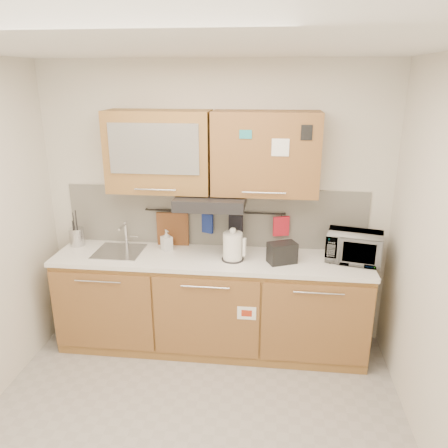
# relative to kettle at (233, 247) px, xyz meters

# --- Properties ---
(floor) EXTENTS (3.20, 3.20, 0.00)m
(floor) POSITION_rel_kettle_xyz_m (-0.20, -1.14, -1.04)
(floor) COLOR #9E9993
(floor) RESTS_ON ground
(ceiling) EXTENTS (3.20, 3.20, 0.00)m
(ceiling) POSITION_rel_kettle_xyz_m (-0.20, -1.14, 1.56)
(ceiling) COLOR white
(ceiling) RESTS_ON wall_back
(wall_back) EXTENTS (3.20, 0.00, 3.20)m
(wall_back) POSITION_rel_kettle_xyz_m (-0.20, 0.36, 0.26)
(wall_back) COLOR silver
(wall_back) RESTS_ON ground
(base_cabinet) EXTENTS (2.80, 0.64, 0.88)m
(base_cabinet) POSITION_rel_kettle_xyz_m (-0.20, 0.05, -0.63)
(base_cabinet) COLOR #9A6836
(base_cabinet) RESTS_ON floor
(countertop) EXTENTS (2.82, 0.62, 0.04)m
(countertop) POSITION_rel_kettle_xyz_m (-0.20, 0.05, -0.14)
(countertop) COLOR white
(countertop) RESTS_ON base_cabinet
(backsplash) EXTENTS (2.80, 0.02, 0.56)m
(backsplash) POSITION_rel_kettle_xyz_m (-0.20, 0.35, 0.16)
(backsplash) COLOR silver
(backsplash) RESTS_ON countertop
(upper_cabinets) EXTENTS (1.82, 0.37, 0.70)m
(upper_cabinets) POSITION_rel_kettle_xyz_m (-0.21, 0.18, 0.79)
(upper_cabinets) COLOR #9A6836
(upper_cabinets) RESTS_ON wall_back
(range_hood) EXTENTS (0.60, 0.46, 0.10)m
(range_hood) POSITION_rel_kettle_xyz_m (-0.20, 0.11, 0.38)
(range_hood) COLOR black
(range_hood) RESTS_ON upper_cabinets
(sink) EXTENTS (0.42, 0.40, 0.26)m
(sink) POSITION_rel_kettle_xyz_m (-1.05, 0.07, -0.12)
(sink) COLOR silver
(sink) RESTS_ON countertop
(utensil_rail) EXTENTS (1.30, 0.02, 0.02)m
(utensil_rail) POSITION_rel_kettle_xyz_m (-0.20, 0.31, 0.22)
(utensil_rail) COLOR black
(utensil_rail) RESTS_ON backsplash
(utensil_crock) EXTENTS (0.14, 0.14, 0.34)m
(utensil_crock) POSITION_rel_kettle_xyz_m (-1.50, 0.18, -0.03)
(utensil_crock) COLOR #BBBCC1
(utensil_crock) RESTS_ON countertop
(kettle) EXTENTS (0.22, 0.21, 0.30)m
(kettle) POSITION_rel_kettle_xyz_m (0.00, 0.00, 0.00)
(kettle) COLOR white
(kettle) RESTS_ON countertop
(toaster) EXTENTS (0.27, 0.23, 0.18)m
(toaster) POSITION_rel_kettle_xyz_m (0.43, -0.01, -0.03)
(toaster) COLOR black
(toaster) RESTS_ON countertop
(microwave) EXTENTS (0.52, 0.41, 0.26)m
(microwave) POSITION_rel_kettle_xyz_m (1.05, 0.10, 0.01)
(microwave) COLOR #999999
(microwave) RESTS_ON countertop
(soap_bottle) EXTENTS (0.12, 0.13, 0.19)m
(soap_bottle) POSITION_rel_kettle_xyz_m (-0.63, 0.16, -0.02)
(soap_bottle) COLOR #999999
(soap_bottle) RESTS_ON countertop
(cutting_board) EXTENTS (0.30, 0.03, 0.37)m
(cutting_board) POSITION_rel_kettle_xyz_m (-0.60, 0.29, 0.01)
(cutting_board) COLOR brown
(cutting_board) RESTS_ON utensil_rail
(oven_mitt) EXTENTS (0.11, 0.06, 0.18)m
(oven_mitt) POSITION_rel_kettle_xyz_m (-0.27, 0.29, 0.11)
(oven_mitt) COLOR navy
(oven_mitt) RESTS_ON utensil_rail
(dark_pouch) EXTENTS (0.13, 0.06, 0.20)m
(dark_pouch) POSITION_rel_kettle_xyz_m (-0.00, 0.29, 0.10)
(dark_pouch) COLOR black
(dark_pouch) RESTS_ON utensil_rail
(pot_holder) EXTENTS (0.15, 0.06, 0.18)m
(pot_holder) POSITION_rel_kettle_xyz_m (0.42, 0.29, 0.11)
(pot_holder) COLOR red
(pot_holder) RESTS_ON utensil_rail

